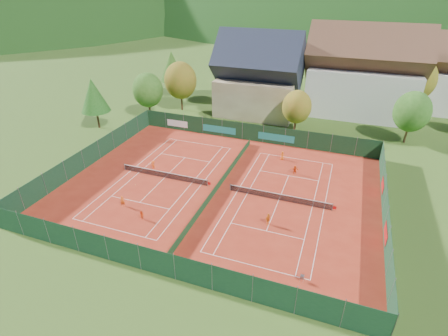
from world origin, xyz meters
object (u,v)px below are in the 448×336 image
player_left_near (123,201)px  player_left_mid (142,215)px  chalet (259,80)px  player_right_far_b (295,170)px  player_left_far (153,165)px  ball_hopper (302,277)px  player_right_near (268,219)px  hotel_block_b (437,77)px  hotel_block_a (363,77)px  player_right_far_a (282,156)px

player_left_near → player_left_mid: player_left_near is taller
chalet → player_right_far_b: chalet is taller
player_left_far → chalet: bearing=-80.8°
ball_hopper → player_right_near: player_right_near is taller
player_right_far_b → hotel_block_b: bearing=-132.6°
hotel_block_a → ball_hopper: (-3.24, -48.27, -6.83)m
player_right_far_a → player_right_far_b: 4.43m
ball_hopper → player_right_far_b: size_ratio=0.61×
player_right_near → player_left_mid: bearing=137.3°
player_left_near → player_right_near: size_ratio=0.96×
player_left_mid → player_right_far_a: 23.43m
player_left_near → player_left_mid: (3.59, -1.54, -0.13)m
chalet → player_left_far: chalet is taller
player_left_far → ball_hopper: bearing=173.5°
player_left_mid → player_left_far: bearing=113.2°
ball_hopper → player_left_near: 22.66m
player_right_near → player_right_far_a: bearing=36.8°
player_left_near → player_right_far_b: size_ratio=1.08×
player_right_near → hotel_block_a: bearing=19.6°
chalet → player_right_far_a: bearing=-64.5°
player_left_mid → player_left_far: player_left_far is taller
hotel_block_b → player_right_near: bearing=-114.2°
hotel_block_b → player_left_far: bearing=-133.5°
player_left_far → player_right_near: 19.48m
chalet → player_left_mid: bearing=-94.2°
hotel_block_a → player_right_far_a: size_ratio=15.87×
chalet → player_left_mid: chalet is taller
chalet → player_right_far_a: 22.02m
ball_hopper → player_right_near: bearing=124.9°
chalet → player_right_near: size_ratio=10.91×
player_left_near → player_right_near: player_right_near is taller
player_left_near → player_right_far_a: size_ratio=1.05×
player_left_mid → player_right_far_b: size_ratio=0.89×
player_right_near → player_right_far_a: player_right_near is taller
hotel_block_a → player_right_far_a: 27.82m
ball_hopper → player_left_far: 26.95m
player_right_near → player_right_far_b: player_right_near is taller
hotel_block_b → player_right_far_a: 41.27m
hotel_block_b → player_left_near: size_ratio=12.07×
hotel_block_b → player_left_mid: 64.49m
ball_hopper → player_left_mid: player_left_mid is taller
player_left_mid → player_right_far_a: (11.98, 20.14, 0.09)m
player_right_near → ball_hopper: bearing=-114.4°
hotel_block_b → player_left_mid: (-35.85, -53.27, -6.03)m
ball_hopper → player_left_far: size_ratio=0.53×
player_left_mid → player_left_near: bearing=156.4°
chalet → ball_hopper: (15.76, -42.27, -6.07)m
hotel_block_a → player_left_near: hotel_block_a is taller
hotel_block_a → ball_hopper: 48.86m
player_right_far_a → player_right_far_b: player_right_far_a is taller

